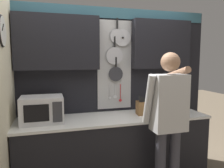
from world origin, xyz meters
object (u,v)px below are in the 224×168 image
at_px(person, 168,114).
at_px(utensil_crock, 168,107).
at_px(knife_block, 141,108).
at_px(microwave, 42,109).

bearing_deg(person, utensil_crock, 60.07).
relative_size(knife_block, person, 0.15).
xyz_separation_m(microwave, person, (1.36, -0.53, -0.02)).
bearing_deg(knife_block, person, -79.83).
relative_size(knife_block, utensil_crock, 0.77).
distance_m(microwave, knife_block, 1.27).
distance_m(knife_block, utensil_crock, 0.40).
distance_m(knife_block, person, 0.54).
distance_m(microwave, person, 1.46).
bearing_deg(utensil_crock, knife_block, -179.78).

